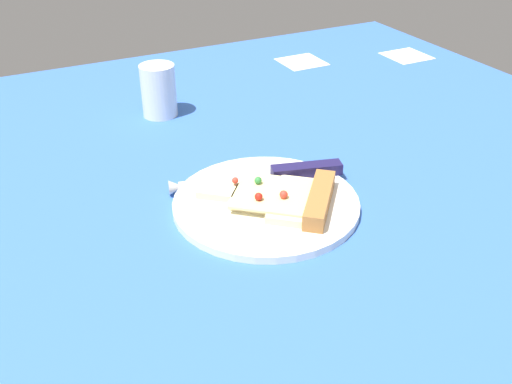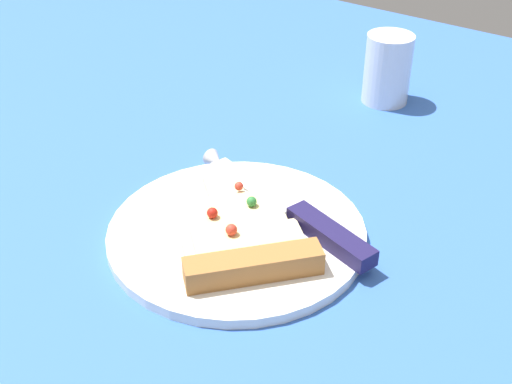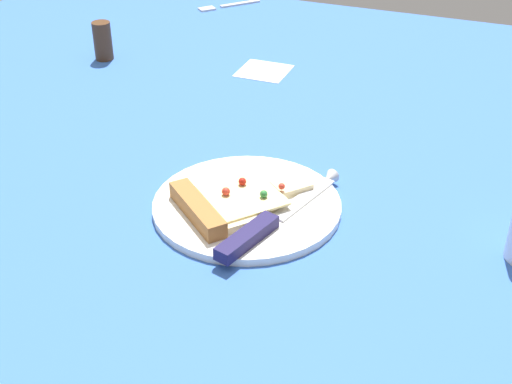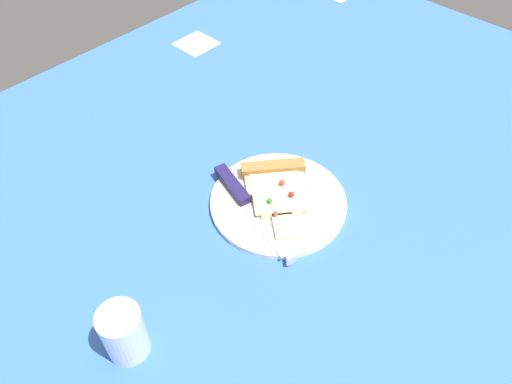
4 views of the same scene
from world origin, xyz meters
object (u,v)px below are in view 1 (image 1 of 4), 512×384
knife (275,174)px  drinking_glass (159,91)px  pizza_slice (286,198)px  plate (266,204)px

knife → drinking_glass: size_ratio=2.62×
pizza_slice → knife: pizza_slice is taller
plate → drinking_glass: bearing=94.2°
knife → plate: bearing=156.3°
plate → knife: 6.14cm
pizza_slice → drinking_glass: 37.17cm
plate → pizza_slice: 2.92cm
pizza_slice → knife: bearing=23.8°
drinking_glass → plate: bearing=-85.8°
pizza_slice → knife: 6.61cm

